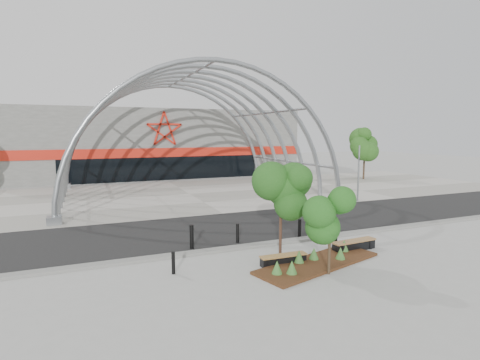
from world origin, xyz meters
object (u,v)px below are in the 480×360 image
(street_tree_0, at_px, (281,194))
(bollard_2, at_px, (238,233))
(street_tree_1, at_px, (330,215))
(bench_0, at_px, (283,260))
(bench_1, at_px, (354,245))
(signal_pole, at_px, (358,173))

(street_tree_0, distance_m, bollard_2, 3.58)
(street_tree_0, relative_size, street_tree_1, 1.21)
(bench_0, height_order, bollard_2, bollard_2)
(bench_0, height_order, bench_1, bench_1)
(bollard_2, bearing_deg, signal_pole, 27.23)
(signal_pole, relative_size, bench_1, 1.91)
(street_tree_0, distance_m, bench_1, 4.37)
(street_tree_0, xyz_separation_m, bench_0, (-0.32, -0.86, -2.54))
(signal_pole, xyz_separation_m, street_tree_0, (-11.68, -9.10, 0.47))
(signal_pole, height_order, bollard_2, signal_pole)
(street_tree_0, height_order, bollard_2, street_tree_0)
(signal_pole, xyz_separation_m, street_tree_1, (-10.91, -11.50, 0.00))
(street_tree_0, xyz_separation_m, street_tree_1, (0.77, -2.40, -0.47))
(signal_pole, relative_size, bench_0, 2.18)
(street_tree_0, distance_m, street_tree_1, 2.57)
(street_tree_1, height_order, bench_0, street_tree_1)
(signal_pole, relative_size, street_tree_1, 1.37)
(street_tree_1, xyz_separation_m, bench_0, (-1.09, 1.55, -2.07))
(street_tree_1, height_order, bench_1, street_tree_1)
(street_tree_1, distance_m, bollard_2, 5.59)
(street_tree_1, bearing_deg, bench_1, 35.21)
(bench_0, bearing_deg, bench_1, 6.09)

